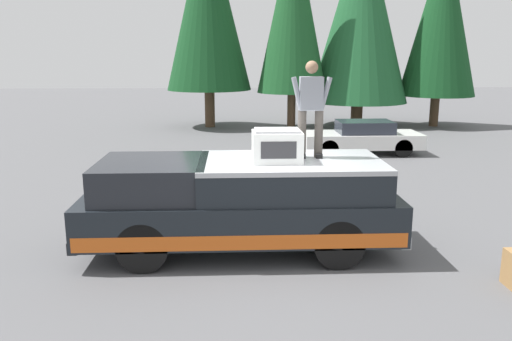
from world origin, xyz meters
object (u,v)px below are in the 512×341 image
object	(u,v)px
parked_car_white	(362,137)
pickup_truck	(241,203)
compressor_unit	(277,146)
person_on_truck_bed	(311,107)

from	to	relation	value
parked_car_white	pickup_truck	bearing A→B (deg)	153.68
compressor_unit	person_on_truck_bed	world-z (taller)	person_on_truck_bed
pickup_truck	parked_car_white	bearing A→B (deg)	-26.32
person_on_truck_bed	pickup_truck	bearing A→B (deg)	99.92
compressor_unit	person_on_truck_bed	bearing A→B (deg)	-59.78
pickup_truck	compressor_unit	size ratio (longest dim) A/B	6.60
pickup_truck	compressor_unit	distance (m)	1.23
compressor_unit	person_on_truck_bed	xyz separation A→B (m)	(0.36, -0.62, 0.62)
compressor_unit	parked_car_white	world-z (taller)	compressor_unit
pickup_truck	parked_car_white	distance (m)	9.99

